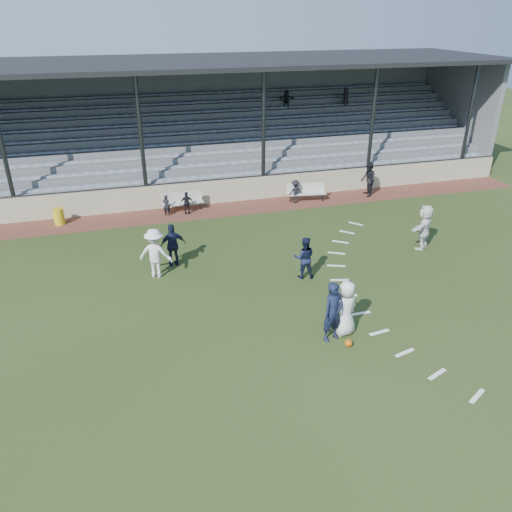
{
  "coord_description": "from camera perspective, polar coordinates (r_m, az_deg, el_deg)",
  "views": [
    {
      "loc": [
        -4.23,
        -12.34,
        8.92
      ],
      "look_at": [
        0.0,
        2.5,
        1.3
      ],
      "focal_mm": 35.0,
      "sensor_mm": 36.0,
      "label": 1
    }
  ],
  "objects": [
    {
      "name": "player_navy_mid",
      "position": [
        18.3,
        5.54,
        -0.19
      ],
      "size": [
        0.91,
        0.79,
        1.6
      ],
      "primitive_type": "imported",
      "rotation": [
        0.0,
        0.0,
        2.88
      ],
      "color": "#121833",
      "rests_on": "ground"
    },
    {
      "name": "trash_bin",
      "position": [
        24.72,
        -21.6,
        4.22
      ],
      "size": [
        0.48,
        0.48,
        0.76
      ],
      "primitive_type": "cylinder",
      "color": "gold",
      "rests_on": "cinder_track"
    },
    {
      "name": "ground",
      "position": [
        15.8,
        2.51,
        -8.11
      ],
      "size": [
        90.0,
        90.0,
        0.0
      ],
      "primitive_type": "plane",
      "color": "#283716",
      "rests_on": "ground"
    },
    {
      "name": "sub_left_near",
      "position": [
        24.35,
        -10.19,
        5.73
      ],
      "size": [
        0.45,
        0.38,
        1.04
      ],
      "primitive_type": "imported",
      "rotation": [
        0.0,
        0.0,
        2.72
      ],
      "color": "black",
      "rests_on": "cinder_track"
    },
    {
      "name": "sub_right",
      "position": [
        25.7,
        4.51,
        7.36
      ],
      "size": [
        0.83,
        0.56,
        1.19
      ],
      "primitive_type": "imported",
      "rotation": [
        0.0,
        0.0,
        3.3
      ],
      "color": "black",
      "rests_on": "cinder_track"
    },
    {
      "name": "sub_left_far",
      "position": [
        24.38,
        -7.9,
        6.02
      ],
      "size": [
        0.68,
        0.35,
        1.11
      ],
      "primitive_type": "imported",
      "rotation": [
        0.0,
        0.0,
        3.01
      ],
      "color": "black",
      "rests_on": "cinder_track"
    },
    {
      "name": "player_white_back",
      "position": [
        21.63,
        18.68,
        3.19
      ],
      "size": [
        1.7,
        1.54,
        1.88
      ],
      "primitive_type": "imported",
      "rotation": [
        0.0,
        0.0,
        3.83
      ],
      "color": "white",
      "rests_on": "ground"
    },
    {
      "name": "bench_right",
      "position": [
        26.01,
        5.72,
        7.46
      ],
      "size": [
        2.04,
        0.76,
        0.95
      ],
      "rotation": [
        0.0,
        0.0,
        -0.16
      ],
      "color": "beige",
      "rests_on": "cinder_track"
    },
    {
      "name": "official",
      "position": [
        27.19,
        12.69,
        8.52
      ],
      "size": [
        0.85,
        1.0,
        1.79
      ],
      "primitive_type": "imported",
      "rotation": [
        0.0,
        0.0,
        4.49
      ],
      "color": "black",
      "rests_on": "cinder_track"
    },
    {
      "name": "retaining_wall",
      "position": [
        25.65,
        -5.6,
        7.23
      ],
      "size": [
        34.0,
        0.18,
        1.2
      ],
      "primitive_type": "cube",
      "color": "tan",
      "rests_on": "ground"
    },
    {
      "name": "player_white_lead",
      "position": [
        15.28,
        10.22,
        -5.88
      ],
      "size": [
        1.01,
        0.82,
        1.79
      ],
      "primitive_type": "imported",
      "rotation": [
        0.0,
        0.0,
        3.46
      ],
      "color": "white",
      "rests_on": "ground"
    },
    {
      "name": "penalty_arc",
      "position": [
        17.36,
        15.61,
        -5.7
      ],
      "size": [
        3.89,
        14.63,
        0.01
      ],
      "color": "white",
      "rests_on": "ground"
    },
    {
      "name": "bench_left",
      "position": [
        24.83,
        -8.42,
        6.38
      ],
      "size": [
        2.02,
        0.56,
        0.95
      ],
      "rotation": [
        0.0,
        0.0,
        0.06
      ],
      "color": "beige",
      "rests_on": "cinder_track"
    },
    {
      "name": "player_navy_lead",
      "position": [
        14.93,
        8.81,
        -6.34
      ],
      "size": [
        0.8,
        0.65,
        1.9
      ],
      "primitive_type": "imported",
      "rotation": [
        0.0,
        0.0,
        0.31
      ],
      "color": "#121833",
      "rests_on": "ground"
    },
    {
      "name": "player_navy_wing",
      "position": [
        19.33,
        -9.47,
        1.24
      ],
      "size": [
        1.04,
        0.52,
        1.7
      ],
      "primitive_type": "imported",
      "rotation": [
        0.0,
        0.0,
        3.25
      ],
      "color": "#121833",
      "rests_on": "ground"
    },
    {
      "name": "player_white_wing",
      "position": [
        18.58,
        -11.45,
        0.31
      ],
      "size": [
        1.4,
        1.13,
        1.89
      ],
      "primitive_type": "imported",
      "rotation": [
        0.0,
        0.0,
        2.73
      ],
      "color": "white",
      "rests_on": "ground"
    },
    {
      "name": "grandstand",
      "position": [
        29.68,
        -7.49,
        12.99
      ],
      "size": [
        34.6,
        9.0,
        6.61
      ],
      "color": "slate",
      "rests_on": "ground"
    },
    {
      "name": "football",
      "position": [
        15.15,
        10.53,
        -9.76
      ],
      "size": [
        0.23,
        0.23,
        0.23
      ],
      "primitive_type": "sphere",
      "color": "#C0520B",
      "rests_on": "ground"
    },
    {
      "name": "cinder_track",
      "position": [
        24.88,
        -5.08,
        5.19
      ],
      "size": [
        34.0,
        2.0,
        0.02
      ],
      "primitive_type": "cube",
      "color": "#572D22",
      "rests_on": "ground"
    }
  ]
}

